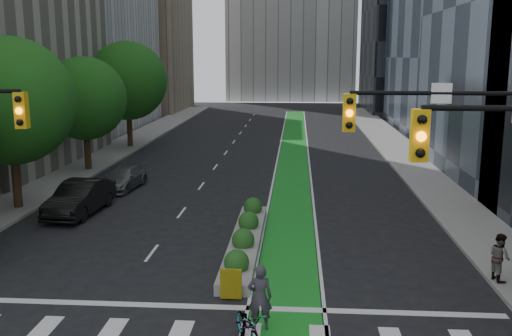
# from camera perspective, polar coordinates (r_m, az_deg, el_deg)

# --- Properties ---
(ground) EXTENTS (160.00, 160.00, 0.00)m
(ground) POSITION_cam_1_polar(r_m,az_deg,el_deg) (17.62, -7.22, -15.22)
(ground) COLOR black
(ground) RESTS_ON ground
(sidewalk_left) EXTENTS (3.60, 90.00, 0.15)m
(sidewalk_left) POSITION_cam_1_polar(r_m,az_deg,el_deg) (43.85, -16.02, 0.61)
(sidewalk_left) COLOR gray
(sidewalk_left) RESTS_ON ground
(sidewalk_right) EXTENTS (3.60, 90.00, 0.15)m
(sidewalk_right) POSITION_cam_1_polar(r_m,az_deg,el_deg) (42.06, 15.78, 0.19)
(sidewalk_right) COLOR gray
(sidewalk_right) RESTS_ON ground
(bike_lane_paint) EXTENTS (2.20, 70.00, 0.01)m
(bike_lane_paint) POSITION_cam_1_polar(r_m,az_deg,el_deg) (46.11, 3.76, 1.45)
(bike_lane_paint) COLOR #198B23
(bike_lane_paint) RESTS_ON ground
(building_tan_far) EXTENTS (14.00, 16.00, 26.00)m
(building_tan_far) POSITION_cam_1_polar(r_m,az_deg,el_deg) (84.86, -12.17, 14.49)
(building_tan_far) COLOR tan
(building_tan_far) RESTS_ON ground
(building_dark_end) EXTENTS (14.00, 18.00, 28.00)m
(building_dark_end) POSITION_cam_1_polar(r_m,az_deg,el_deg) (85.33, 16.00, 14.96)
(building_dark_end) COLOR black
(building_dark_end) RESTS_ON ground
(tree_mid) EXTENTS (6.40, 6.40, 8.78)m
(tree_mid) POSITION_cam_1_polar(r_m,az_deg,el_deg) (31.01, -23.39, 6.15)
(tree_mid) COLOR black
(tree_mid) RESTS_ON ground
(tree_midfar) EXTENTS (5.60, 5.60, 7.76)m
(tree_midfar) POSITION_cam_1_polar(r_m,az_deg,el_deg) (40.17, -16.78, 6.65)
(tree_midfar) COLOR black
(tree_midfar) RESTS_ON ground
(tree_far) EXTENTS (6.60, 6.60, 9.00)m
(tree_far) POSITION_cam_1_polar(r_m,az_deg,el_deg) (49.59, -12.72, 8.50)
(tree_far) COLOR black
(tree_far) RESTS_ON ground
(signal_right) EXTENTS (5.82, 0.51, 7.20)m
(signal_right) POSITION_cam_1_polar(r_m,az_deg,el_deg) (17.08, 22.54, 0.19)
(signal_right) COLOR black
(signal_right) RESTS_ON ground
(median_planter) EXTENTS (1.20, 10.26, 1.10)m
(median_planter) POSITION_cam_1_polar(r_m,az_deg,el_deg) (23.78, -1.05, -7.03)
(median_planter) COLOR gray
(median_planter) RESTS_ON ground
(bicycle) EXTENTS (1.35, 1.96, 0.97)m
(bicycle) POSITION_cam_1_polar(r_m,az_deg,el_deg) (16.29, -0.77, -15.52)
(bicycle) COLOR gray
(bicycle) RESTS_ON ground
(cyclist) EXTENTS (0.75, 0.52, 1.96)m
(cyclist) POSITION_cam_1_polar(r_m,az_deg,el_deg) (16.81, 0.39, -12.79)
(cyclist) COLOR #35303A
(cyclist) RESTS_ON ground
(parked_car_left_mid) EXTENTS (2.15, 5.19, 1.67)m
(parked_car_left_mid) POSITION_cam_1_polar(r_m,az_deg,el_deg) (29.75, -17.19, -2.86)
(parked_car_left_mid) COLOR black
(parked_car_left_mid) RESTS_ON ground
(parked_car_left_far) EXTENTS (2.29, 4.58, 1.28)m
(parked_car_left_far) POSITION_cam_1_polar(r_m,az_deg,el_deg) (34.72, -13.15, -1.01)
(parked_car_left_far) COLOR #505254
(parked_car_left_far) RESTS_ON ground
(pedestrian_near) EXTENTS (0.81, 0.94, 1.67)m
(pedestrian_near) POSITION_cam_1_polar(r_m,az_deg,el_deg) (21.58, 23.18, -8.18)
(pedestrian_near) COLOR gray
(pedestrian_near) RESTS_ON sidewalk_right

